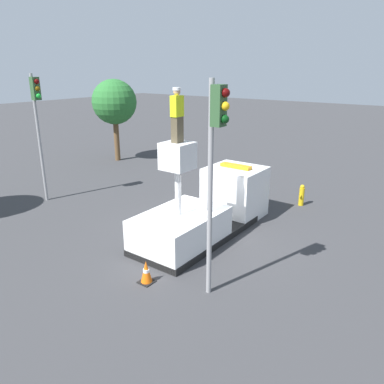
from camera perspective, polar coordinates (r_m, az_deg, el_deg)
The scene contains 8 objects.
ground_plane at distance 14.47m, azimuth 0.86°, elevation -6.86°, with size 120.00×120.00×0.00m, color #38383A.
bucket_truck at distance 14.66m, azimuth 2.47°, elevation -2.84°, with size 6.59×2.31×3.85m.
worker at distance 12.23m, azimuth -2.29°, elevation 11.59°, with size 0.40×0.26×1.75m.
traffic_light_pole at distance 9.54m, azimuth 3.54°, elevation 6.33°, with size 0.34×0.57×5.96m.
traffic_light_across at distance 18.73m, azimuth -22.47°, elevation 10.96°, with size 0.34×0.57×5.94m.
fire_hydrant at distance 18.26m, azimuth 16.37°, elevation -0.48°, with size 0.48×0.24×1.01m.
traffic_cone_rear at distance 11.58m, azimuth -6.99°, elevation -12.03°, with size 0.44×0.44×0.72m.
tree_left_bg at distance 26.22m, azimuth -11.75°, elevation 13.22°, with size 2.97×2.97×5.47m.
Camera 1 is at (-10.65, -7.59, 6.20)m, focal length 35.00 mm.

